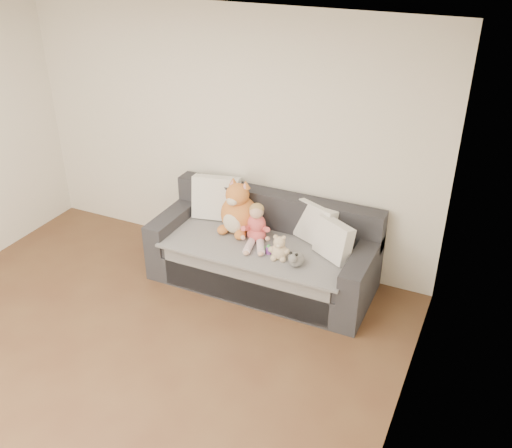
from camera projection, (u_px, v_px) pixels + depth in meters
The scene contains 10 objects.
room_shell at pixel (93, 227), 4.14m from camera, with size 5.00×5.00×5.00m.
sofa at pixel (264, 254), 5.69m from camera, with size 2.20×0.94×0.85m.
cushion_left at pixel (216, 198), 5.93m from camera, with size 0.53×0.32×0.47m.
cushion_right_back at pixel (315, 224), 5.51m from camera, with size 0.46×0.35×0.40m.
cushion_right_front at pixel (333, 240), 5.26m from camera, with size 0.43×0.35×0.37m.
toddler at pixel (256, 227), 5.50m from camera, with size 0.29×0.41×0.41m.
plush_cat at pixel (239, 212), 5.67m from camera, with size 0.47×0.39×0.59m.
teddy_bear at pixel (279, 249), 5.26m from camera, with size 0.20×0.15×0.25m.
plush_cow at pixel (296, 259), 5.17m from camera, with size 0.14×0.22×0.17m.
sippy_cup at pixel (269, 249), 5.36m from camera, with size 0.09×0.06×0.10m.
Camera 1 is at (2.60, -2.35, 3.32)m, focal length 40.00 mm.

